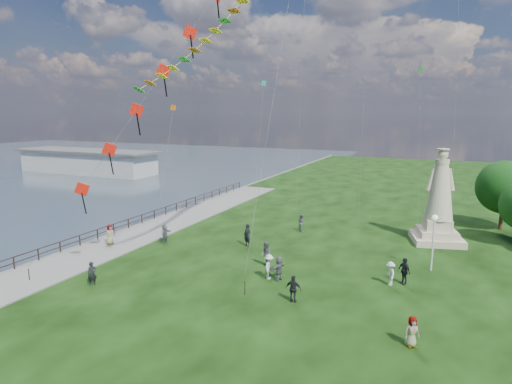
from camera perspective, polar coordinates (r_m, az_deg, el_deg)
The scene contains 18 objects.
waterfront at distance 40.36m, azimuth -18.24°, elevation -6.01°, with size 200.00×200.00×1.51m.
pier_pavilion at distance 88.61m, azimuth -21.56°, elevation 3.84°, with size 30.00×8.00×4.40m.
statue at distance 39.84m, azimuth 23.17°, elevation -1.91°, with size 4.87×4.87×8.11m.
lamppost at distance 32.46m, azimuth 22.64°, elevation -4.79°, with size 0.38×0.38×4.09m.
person_0 at distance 30.15m, azimuth -21.00°, elevation -10.14°, with size 0.57×0.38×1.57m, color black.
person_1 at distance 31.39m, azimuth 1.32°, elevation -8.31°, with size 0.91×0.56×1.87m, color #595960.
person_2 at distance 29.24m, azimuth 1.75°, elevation -9.93°, with size 1.10×0.57×1.70m, color silver.
person_3 at distance 25.96m, azimuth 5.01°, elevation -12.75°, with size 0.97×0.50×1.66m, color black.
person_4 at distance 22.78m, azimuth 20.07°, elevation -17.08°, with size 0.74×0.46×1.52m, color #595960.
person_5 at distance 37.74m, azimuth -12.02°, elevation -5.45°, with size 1.52×0.66×1.64m, color #595960.
person_6 at distance 35.94m, azimuth -1.16°, elevation -5.78°, with size 0.71×0.46×1.94m, color black.
person_7 at distance 40.71m, azimuth 6.11°, elevation -4.10°, with size 0.79×0.49×1.63m, color #595960.
person_8 at distance 29.55m, azimuth 17.48°, elevation -10.33°, with size 1.02×0.53×1.58m, color silver.
person_9 at distance 30.02m, azimuth 19.15°, elevation -9.89°, with size 1.05×0.54×1.78m, color black.
person_10 at distance 38.27m, azimuth -18.87°, elevation -5.52°, with size 0.84×0.51×1.71m, color #595960.
person_11 at distance 29.01m, azimuth 3.04°, elevation -10.14°, with size 1.55×0.67×1.67m, color #595960.
red_kite_train at distance 30.45m, azimuth -14.28°, elevation 12.20°, with size 9.99×9.35×19.54m.
small_kites at distance 43.70m, azimuth 12.76°, elevation 15.44°, with size 32.19×17.83×28.59m.
Camera 1 is at (11.32, -19.29, 11.09)m, focal length 30.00 mm.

